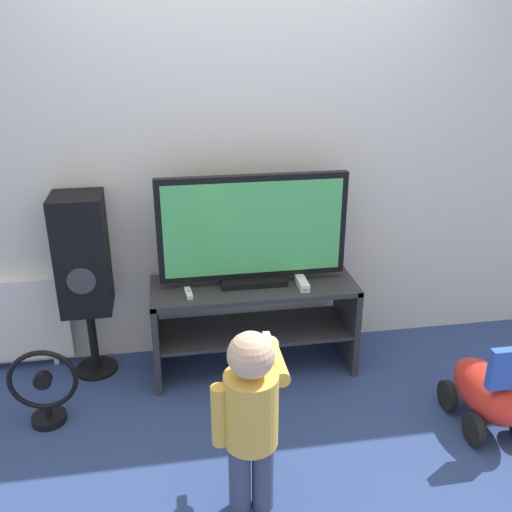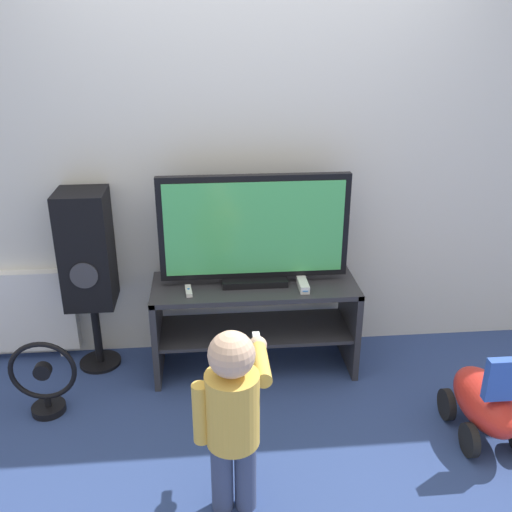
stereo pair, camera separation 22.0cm
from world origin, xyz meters
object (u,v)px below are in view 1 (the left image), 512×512
(child, at_px, (251,409))
(speaker_tower, at_px, (83,258))
(remote_primary, at_px, (189,293))
(television, at_px, (253,231))
(radiator, at_px, (3,321))
(ride_on_toy, at_px, (487,391))
(game_console, at_px, (302,283))
(floor_fan, at_px, (44,390))

(child, bearing_deg, speaker_tower, 122.94)
(remote_primary, bearing_deg, television, 15.01)
(radiator, bearing_deg, television, -8.15)
(speaker_tower, height_order, radiator, speaker_tower)
(child, bearing_deg, radiator, 134.52)
(child, height_order, radiator, child)
(child, xyz_separation_m, ride_on_toy, (1.32, 0.35, -0.32))
(game_console, distance_m, floor_fan, 1.54)
(television, bearing_deg, floor_fan, -162.53)
(television, relative_size, child, 1.23)
(game_console, height_order, floor_fan, game_console)
(remote_primary, distance_m, ride_on_toy, 1.71)
(child, bearing_deg, remote_primary, 101.11)
(game_console, distance_m, child, 1.12)
(television, bearing_deg, child, -99.52)
(child, height_order, ride_on_toy, child)
(floor_fan, height_order, ride_on_toy, ride_on_toy)
(game_console, distance_m, speaker_tower, 1.28)
(floor_fan, xyz_separation_m, radiator, (-0.32, 0.59, 0.12))
(game_console, bearing_deg, floor_fan, -169.78)
(game_console, distance_m, radiator, 1.84)
(ride_on_toy, xyz_separation_m, radiator, (-2.65, 0.99, 0.12))
(game_console, bearing_deg, child, -114.58)
(television, relative_size, speaker_tower, 0.97)
(game_console, bearing_deg, remote_primary, 179.53)
(game_console, xyz_separation_m, radiator, (-1.79, 0.33, -0.27))
(child, relative_size, floor_fan, 2.00)
(child, relative_size, radiator, 1.14)
(television, bearing_deg, speaker_tower, 174.71)
(remote_primary, relative_size, floor_fan, 0.30)
(ride_on_toy, distance_m, radiator, 2.83)
(television, distance_m, ride_on_toy, 1.54)
(speaker_tower, xyz_separation_m, radiator, (-0.53, 0.13, -0.43))
(game_console, bearing_deg, speaker_tower, 170.92)
(speaker_tower, height_order, floor_fan, speaker_tower)
(television, height_order, floor_fan, television)
(remote_primary, relative_size, child, 0.15)
(child, height_order, speaker_tower, speaker_tower)
(game_console, height_order, remote_primary, game_console)
(remote_primary, bearing_deg, speaker_tower, 161.65)
(ride_on_toy, bearing_deg, television, 145.54)
(television, height_order, remote_primary, television)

